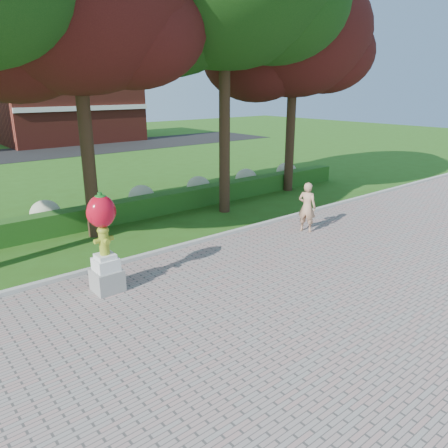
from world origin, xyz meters
The scene contains 10 objects.
ground centered at (0.00, 0.00, 0.00)m, with size 100.00×100.00×0.00m, color #2A5415.
walkway centered at (0.00, -4.00, 0.02)m, with size 40.00×14.00×0.04m, color gray.
curb centered at (0.00, 3.00, 0.07)m, with size 40.00×0.18×0.15m, color #ADADA5.
lawn_hedge centered at (0.00, 7.00, 0.40)m, with size 24.00×0.70×0.80m, color #1C4F16.
hydrangea_row centered at (0.57, 8.00, 0.55)m, with size 20.10×1.10×0.99m.
building_right centered at (8.00, 34.00, 3.20)m, with size 12.00×8.00×6.40m, color maroon.
tree_mid_left centered at (-2.10, 6.08, 7.30)m, with size 8.25×7.04×10.69m.
tree_far_right centered at (8.40, 6.58, 6.97)m, with size 7.88×6.72×10.21m.
hydrant_sculpture centered at (-3.60, 1.61, 1.40)m, with size 0.75×0.70×2.56m.
woman centered at (4.01, 1.53, 0.93)m, with size 0.65×0.43×1.79m, color tan.
Camera 1 is at (-7.77, -8.08, 5.01)m, focal length 35.00 mm.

